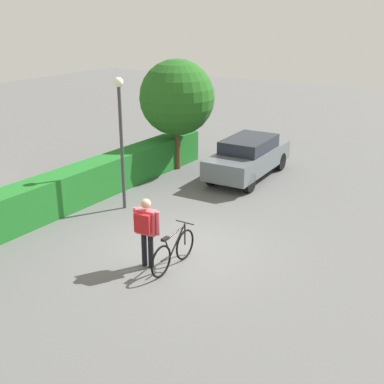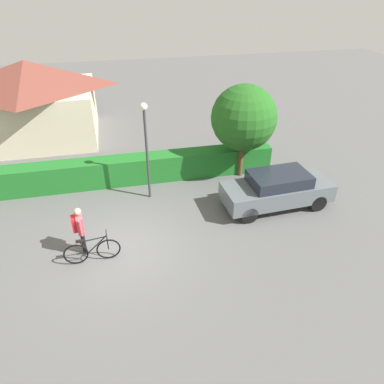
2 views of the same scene
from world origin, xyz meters
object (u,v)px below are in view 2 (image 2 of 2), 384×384
object	(u,v)px
person_rider	(79,226)
parked_car_near	(277,189)
tree_kerbside	(244,118)
bicycle	(92,251)
street_lamp	(146,139)

from	to	relation	value
person_rider	parked_car_near	bearing A→B (deg)	8.92
parked_car_near	tree_kerbside	bearing A→B (deg)	101.28
bicycle	street_lamp	size ratio (longest dim) A/B	0.45
street_lamp	tree_kerbside	bearing A→B (deg)	12.90
parked_car_near	street_lamp	size ratio (longest dim) A/B	1.09
bicycle	tree_kerbside	size ratio (longest dim) A/B	0.43
parked_car_near	bicycle	world-z (taller)	parked_car_near
bicycle	parked_car_near	bearing A→B (deg)	13.56
street_lamp	tree_kerbside	xyz separation A→B (m)	(4.22, 0.97, 0.13)
street_lamp	parked_car_near	bearing A→B (deg)	-20.35
parked_car_near	street_lamp	world-z (taller)	street_lamp
parked_car_near	person_rider	xyz separation A→B (m)	(-7.33, -1.15, 0.27)
person_rider	tree_kerbside	world-z (taller)	tree_kerbside
person_rider	street_lamp	xyz separation A→B (m)	(2.56, 2.92, 1.54)
bicycle	person_rider	xyz separation A→B (m)	(-0.33, 0.54, 0.63)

